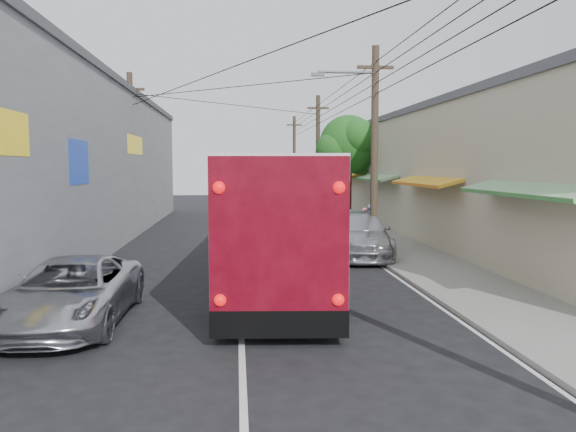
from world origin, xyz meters
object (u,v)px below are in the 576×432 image
coach_bus (279,217)px  parked_suv (358,234)px  parked_car_mid (310,217)px  jeepney (71,292)px  parked_car_far (300,203)px  pedestrian_far (370,225)px  pedestrian_near (364,226)px

coach_bus → parked_suv: coach_bus is taller
parked_suv → parked_car_mid: size_ratio=1.30×
parked_car_mid → jeepney: bearing=-113.5°
parked_car_far → coach_bus: bearing=-96.2°
parked_suv → parked_car_far: 20.28m
pedestrian_far → jeepney: bearing=56.7°
coach_bus → parked_car_mid: size_ratio=2.95×
parked_car_mid → parked_suv: bearing=-84.9°
coach_bus → pedestrian_near: bearing=62.6°
coach_bus → pedestrian_far: bearing=59.9°
coach_bus → parked_suv: 5.61m
jeepney → pedestrian_near: size_ratio=3.29×
pedestrian_far → pedestrian_near: bearing=-69.0°
parked_car_mid → coach_bus: bearing=-101.4°
parked_car_mid → parked_car_far: parked_car_mid is taller
parked_car_mid → pedestrian_far: 6.82m
jeepney → parked_car_far: size_ratio=1.16×
parked_car_far → jeepney: bearing=-104.4°
parked_suv → parked_car_far: size_ratio=1.29×
coach_bus → pedestrian_far: (4.31, 6.27, -0.93)m
jeepney → pedestrian_near: bearing=51.7°
pedestrian_near → pedestrian_far: size_ratio=0.90×
jeepney → parked_car_mid: parked_car_mid is taller
parked_car_far → parked_suv: bearing=-88.4°
pedestrian_near → pedestrian_far: pedestrian_far is taller
jeepney → pedestrian_near: 14.39m
coach_bus → parked_suv: (3.39, 4.34, -1.09)m
parked_suv → coach_bus: bearing=-120.6°
parked_suv → parked_car_mid: parked_suv is taller
jeepney → coach_bus: bearing=42.6°
jeepney → parked_car_mid: (7.57, 17.26, 0.04)m
parked_car_mid → pedestrian_near: 6.31m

